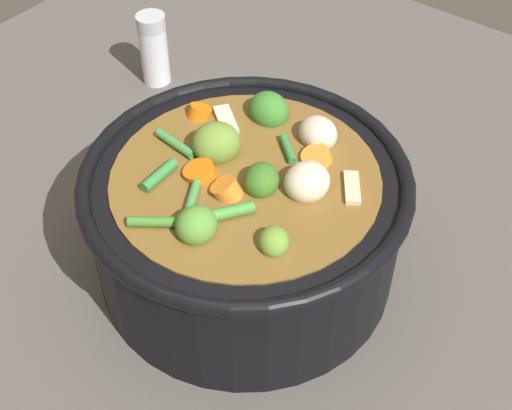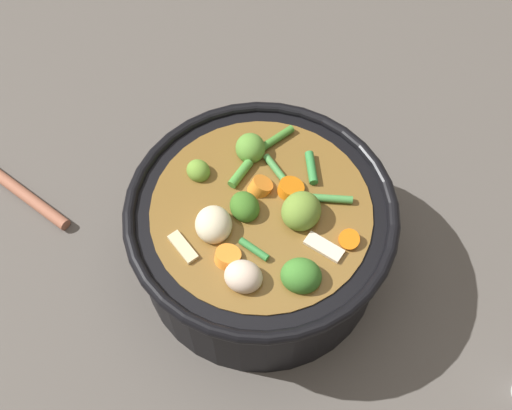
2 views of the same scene
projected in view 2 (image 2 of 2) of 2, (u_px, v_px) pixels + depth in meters
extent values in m
plane|color=#514C47|center=(260.00, 259.00, 0.74)|extent=(1.10, 1.10, 0.00)
cylinder|color=black|center=(261.00, 236.00, 0.69)|extent=(0.28, 0.28, 0.12)
torus|color=black|center=(261.00, 210.00, 0.64)|extent=(0.29, 0.29, 0.01)
cylinder|color=brown|center=(261.00, 234.00, 0.69)|extent=(0.24, 0.24, 0.11)
ellipsoid|color=#568D34|center=(250.00, 148.00, 0.67)|extent=(0.04, 0.04, 0.03)
ellipsoid|color=olive|center=(198.00, 171.00, 0.66)|extent=(0.04, 0.04, 0.02)
ellipsoid|color=#396B21|center=(245.00, 211.00, 0.63)|extent=(0.04, 0.04, 0.03)
ellipsoid|color=olive|center=(301.00, 211.00, 0.62)|extent=(0.06, 0.06, 0.04)
ellipsoid|color=#3B7A2B|center=(301.00, 276.00, 0.59)|extent=(0.04, 0.05, 0.04)
cylinder|color=orange|center=(228.00, 257.00, 0.61)|extent=(0.04, 0.04, 0.02)
cylinder|color=orange|center=(291.00, 189.00, 0.65)|extent=(0.04, 0.04, 0.02)
cylinder|color=orange|center=(258.00, 188.00, 0.65)|extent=(0.03, 0.04, 0.03)
cylinder|color=orange|center=(349.00, 240.00, 0.62)|extent=(0.03, 0.03, 0.02)
ellipsoid|color=beige|center=(214.00, 225.00, 0.62)|extent=(0.04, 0.04, 0.03)
ellipsoid|color=beige|center=(243.00, 277.00, 0.59)|extent=(0.04, 0.05, 0.03)
cylinder|color=#448C42|center=(331.00, 199.00, 0.64)|extent=(0.01, 0.05, 0.01)
cylinder|color=#458C36|center=(240.00, 173.00, 0.65)|extent=(0.04, 0.03, 0.01)
cylinder|color=#337F3B|center=(254.00, 249.00, 0.61)|extent=(0.03, 0.03, 0.01)
cylinder|color=#448842|center=(276.00, 169.00, 0.66)|extent=(0.04, 0.03, 0.01)
cylinder|color=#3F7B2C|center=(277.00, 138.00, 0.68)|extent=(0.03, 0.04, 0.01)
cylinder|color=#31813C|center=(311.00, 168.00, 0.66)|extent=(0.04, 0.01, 0.01)
cube|color=beige|center=(324.00, 247.00, 0.61)|extent=(0.04, 0.04, 0.01)
cube|color=beige|center=(183.00, 247.00, 0.61)|extent=(0.04, 0.03, 0.01)
cylinder|color=#9F5F47|center=(2.00, 178.00, 0.79)|extent=(0.16, 0.19, 0.02)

